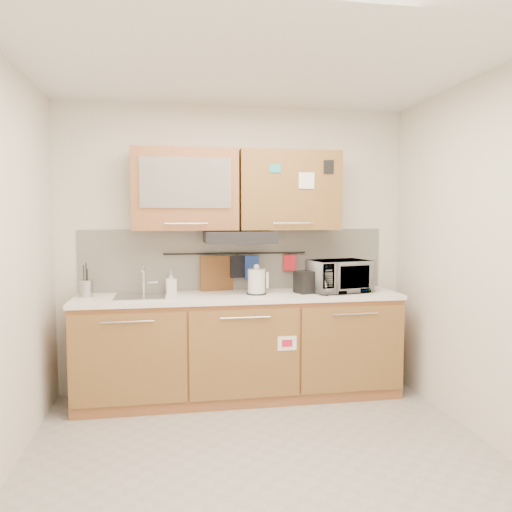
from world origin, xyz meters
name	(u,v)px	position (x,y,z in m)	size (l,w,h in m)	color
floor	(265,462)	(0.00, 0.00, 0.00)	(3.20, 3.20, 0.00)	#9E9993
ceiling	(266,53)	(0.00, 0.00, 2.60)	(3.20, 3.20, 0.00)	white
wall_back	(235,249)	(0.00, 1.50, 1.30)	(3.20, 3.20, 0.00)	silver
wall_right	(494,260)	(1.60, 0.00, 1.30)	(3.00, 3.00, 0.00)	silver
base_cabinet	(240,352)	(0.00, 1.19, 0.41)	(2.80, 0.64, 0.88)	#A4643A
countertop	(240,297)	(0.00, 1.19, 0.90)	(2.82, 0.62, 0.04)	white
backsplash	(235,259)	(0.00, 1.49, 1.20)	(2.80, 0.02, 0.56)	silver
upper_cabinets	(237,190)	(0.00, 1.32, 1.83)	(1.82, 0.37, 0.70)	#A4643A
range_hood	(239,237)	(0.00, 1.25, 1.42)	(0.60, 0.46, 0.10)	black
sink	(141,296)	(-0.85, 1.21, 0.92)	(0.42, 0.40, 0.26)	silver
utensil_rail	(236,253)	(0.00, 1.45, 1.26)	(0.02, 0.02, 1.30)	black
utensil_crock	(86,288)	(-1.30, 1.27, 0.99)	(0.13, 0.13, 0.29)	#B5B5BA
kettle	(257,282)	(0.14, 1.17, 1.03)	(0.19, 0.17, 0.27)	silver
toaster	(310,281)	(0.63, 1.18, 1.02)	(0.30, 0.23, 0.20)	black
microwave	(339,276)	(0.90, 1.18, 1.06)	(0.52, 0.35, 0.29)	#999999
soap_bottle	(171,282)	(-0.59, 1.35, 1.02)	(0.09, 0.09, 0.20)	#999999
cutting_board	(217,276)	(-0.18, 1.44, 1.05)	(0.30, 0.02, 0.37)	brown
oven_mitt	(252,267)	(0.14, 1.44, 1.13)	(0.13, 0.03, 0.22)	#213E97
dark_pouch	(237,267)	(0.01, 1.44, 1.14)	(0.13, 0.04, 0.20)	black
pot_holder	(290,263)	(0.51, 1.44, 1.17)	(0.12, 0.02, 0.15)	red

